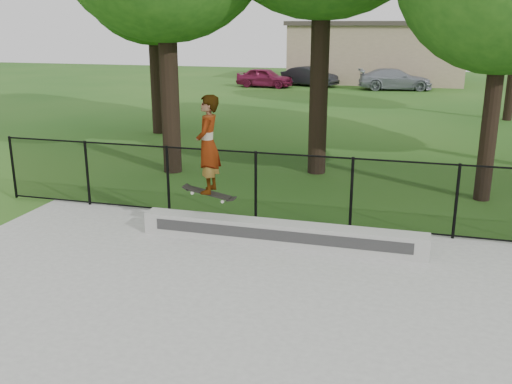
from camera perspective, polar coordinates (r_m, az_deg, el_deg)
grind_ledge at (r=10.83m, az=2.45°, el=-4.13°), size 5.45×0.40×0.43m
car_a at (r=39.07m, az=0.88°, el=11.38°), size 3.90×1.90×1.29m
car_b at (r=39.97m, az=5.37°, el=11.43°), size 3.83×2.51×1.30m
car_c at (r=38.45m, az=13.74°, el=10.89°), size 4.55×2.64×1.35m
skater_airborne at (r=10.57m, az=-4.83°, el=4.61°), size 0.83×0.71×1.99m
chainlink_fence at (r=11.60m, az=9.52°, el=-0.13°), size 16.06×0.06×1.50m
distant_building at (r=43.33m, az=11.97°, el=13.55°), size 12.40×6.40×4.30m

